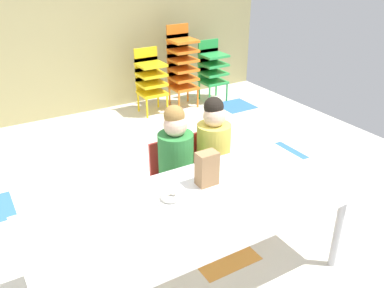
# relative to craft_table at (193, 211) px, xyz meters

# --- Properties ---
(ground_plane) EXTENTS (6.09, 5.32, 0.02)m
(ground_plane) POSITION_rel_craft_table_xyz_m (-0.16, 0.58, -0.54)
(ground_plane) COLOR silver
(back_wall) EXTENTS (6.09, 0.10, 2.43)m
(back_wall) POSITION_rel_craft_table_xyz_m (-0.16, 3.24, 0.69)
(back_wall) COLOR tan
(back_wall) RESTS_ON ground_plane
(craft_table) EXTENTS (1.89, 0.84, 0.57)m
(craft_table) POSITION_rel_craft_table_xyz_m (0.00, 0.00, 0.00)
(craft_table) COLOR white
(craft_table) RESTS_ON ground_plane
(seated_child_near_camera) EXTENTS (0.34, 0.34, 0.92)m
(seated_child_near_camera) POSITION_rel_craft_table_xyz_m (0.24, 0.65, 0.03)
(seated_child_near_camera) COLOR red
(seated_child_near_camera) RESTS_ON ground_plane
(seated_child_middle_seat) EXTENTS (0.32, 0.32, 0.92)m
(seated_child_middle_seat) POSITION_rel_craft_table_xyz_m (0.57, 0.65, 0.03)
(seated_child_middle_seat) COLOR red
(seated_child_middle_seat) RESTS_ON ground_plane
(kid_chair_yellow_stack) EXTENTS (0.32, 0.30, 0.80)m
(kid_chair_yellow_stack) POSITION_rel_craft_table_xyz_m (1.04, 2.77, -0.07)
(kid_chair_yellow_stack) COLOR yellow
(kid_chair_yellow_stack) RESTS_ON ground_plane
(kid_chair_orange_stack) EXTENTS (0.32, 0.30, 1.04)m
(kid_chair_orange_stack) POSITION_rel_craft_table_xyz_m (1.48, 2.77, 0.05)
(kid_chair_orange_stack) COLOR orange
(kid_chair_orange_stack) RESTS_ON ground_plane
(kid_chair_green_stack) EXTENTS (0.32, 0.30, 0.80)m
(kid_chair_green_stack) POSITION_rel_craft_table_xyz_m (1.95, 2.77, -0.07)
(kid_chair_green_stack) COLOR green
(kid_chair_green_stack) RESTS_ON ground_plane
(paper_bag_brown) EXTENTS (0.13, 0.09, 0.22)m
(paper_bag_brown) POSITION_rel_craft_table_xyz_m (0.19, 0.15, 0.15)
(paper_bag_brown) COLOR #9E754C
(paper_bag_brown) RESTS_ON craft_table
(paper_plate_near_edge) EXTENTS (0.18, 0.18, 0.01)m
(paper_plate_near_edge) POSITION_rel_craft_table_xyz_m (-0.09, 0.11, 0.05)
(paper_plate_near_edge) COLOR white
(paper_plate_near_edge) RESTS_ON craft_table
(donut_powdered_on_plate) EXTENTS (0.12, 0.12, 0.04)m
(donut_powdered_on_plate) POSITION_rel_craft_table_xyz_m (-0.09, 0.11, 0.07)
(donut_powdered_on_plate) COLOR white
(donut_powdered_on_plate) RESTS_ON craft_table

